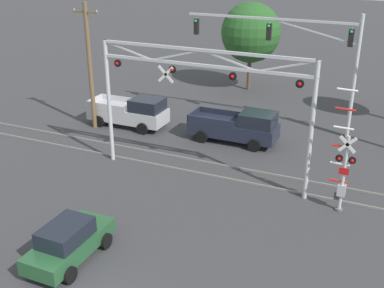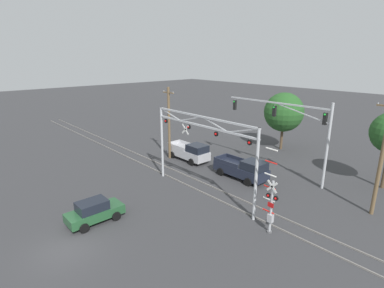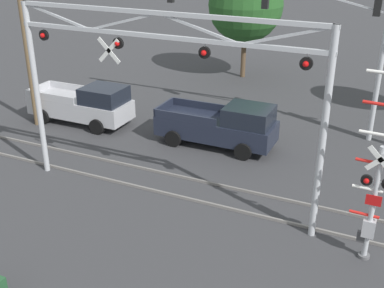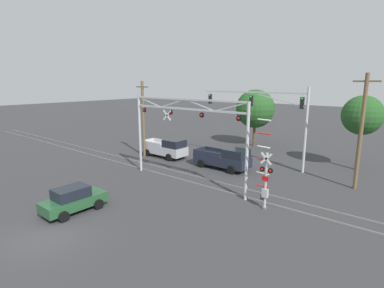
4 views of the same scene
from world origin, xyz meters
name	(u,v)px [view 2 (image 2 of 4)]	position (x,y,z in m)	size (l,w,h in m)	color
ground_plane	(66,249)	(0.00, 0.00, 0.00)	(200.00, 200.00, 0.00)	#38383A
rail_track_near	(204,193)	(0.00, 11.60, 0.05)	(80.00, 0.08, 0.10)	gray
rail_track_far	(215,188)	(0.00, 13.04, 0.05)	(80.00, 0.08, 0.10)	gray
crossing_gantry	(202,141)	(-0.01, 11.32, 4.76)	(11.11, 0.27, 6.78)	#B7BABF
crossing_signal_mast	(271,205)	(7.10, 10.80, 1.96)	(1.17, 0.35, 5.79)	#B7BABF
traffic_signal_span	(299,125)	(3.42, 20.20, 5.29)	(11.02, 0.39, 7.62)	#B7BABF
pickup_truck_lead	(243,169)	(0.19, 16.62, 1.01)	(5.41, 2.18, 2.08)	#1E2333
pickup_truck_following	(190,152)	(-7.15, 16.34, 1.01)	(5.33, 2.18, 2.08)	#B7B7BC
sedan_waiting	(94,211)	(-1.87, 2.71, 0.81)	(1.91, 3.90, 1.62)	#23512D
utility_pole_left	(169,122)	(-9.31, 15.15, 4.19)	(1.80, 0.28, 8.09)	brown
utility_pole_right	(382,157)	(10.81, 18.55, 4.47)	(1.80, 0.28, 8.66)	brown
background_tree_beyond_span	(284,112)	(-2.71, 27.74, 4.71)	(4.78, 4.78, 7.10)	brown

